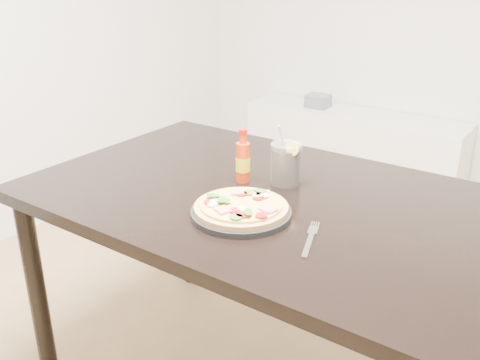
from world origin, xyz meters
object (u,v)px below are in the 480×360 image
Objects in this scene: plate at (241,213)px; cola_cup at (286,165)px; dining_table at (263,217)px; fork at (311,238)px; media_console at (351,150)px; hot_sauce_bottle at (243,161)px; pizza at (241,206)px.

plate is 1.46× the size of cola_cup.
dining_table is 0.32m from fork.
fork is at bearing -69.46° from media_console.
hot_sauce_bottle is 0.42m from fork.
dining_table is at bearing 126.09° from fork.
plate is at bearing 150.13° from pizza.
plate is 0.25m from hot_sauce_bottle.
hot_sauce_bottle is at bearing 129.73° from fork.
plate is 1.49× the size of fork.
hot_sauce_bottle reaches higher than plate.
cola_cup is (0.12, 0.07, -0.01)m from hot_sauce_bottle.
cola_cup is 0.37m from fork.
fork is (0.22, -0.01, -0.02)m from pizza.
hot_sauce_bottle reaches higher than pizza.
pizza is at bearing -29.87° from plate.
media_console is at bearing 105.11° from pizza.
dining_table is 8.29× the size of hot_sauce_bottle.
hot_sauce_bottle is (-0.14, 0.20, 0.06)m from plate.
pizza is 1.51× the size of hot_sauce_bottle.
dining_table is 0.19m from plate.
plate is 0.22m from fork.
pizza is 1.39× the size of fork.
fork is (0.22, -0.01, -0.01)m from plate.
hot_sauce_bottle is 0.91× the size of cola_cup.
pizza is at bearing -56.24° from hot_sauce_bottle.
plate is 0.27m from cola_cup.
media_console is at bearing 105.10° from plate.
cola_cup is 1.02× the size of fork.
pizza is 0.27m from cola_cup.
hot_sauce_bottle reaches higher than dining_table.
hot_sauce_bottle is at bearing 123.76° from pizza.
cola_cup is at bearing 94.16° from plate.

